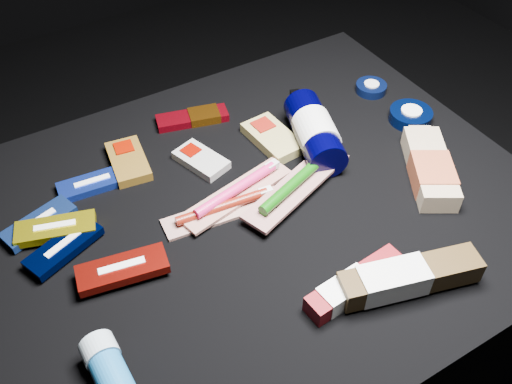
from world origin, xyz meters
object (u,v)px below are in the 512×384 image
lotion_bottle (315,132)px  deodorant_stick (111,375)px  bodywash_bottle (430,169)px  toothpaste_carton_red (352,286)px

lotion_bottle → deodorant_stick: lotion_bottle is taller
lotion_bottle → bodywash_bottle: lotion_bottle is taller
toothpaste_carton_red → deodorant_stick: bearing=167.7°
lotion_bottle → bodywash_bottle: size_ratio=1.18×
lotion_bottle → toothpaste_carton_red: 0.34m
deodorant_stick → toothpaste_carton_red: deodorant_stick is taller
bodywash_bottle → toothpaste_carton_red: (-0.27, -0.13, -0.00)m
lotion_bottle → deodorant_stick: size_ratio=2.00×
lotion_bottle → toothpaste_carton_red: lotion_bottle is taller
lotion_bottle → bodywash_bottle: bearing=-35.3°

